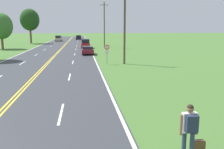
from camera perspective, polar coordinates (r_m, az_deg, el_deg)
hitchhiker_person at (r=8.04m, az=18.18°, el=-11.64°), size 0.61×0.44×1.79m
suitcase at (r=8.51m, az=19.95°, el=-16.45°), size 0.43×0.17×0.62m
traffic_sign at (r=27.47m, az=-1.22°, el=6.03°), size 0.60×0.10×2.28m
utility_pole_midground at (r=27.59m, az=3.05°, el=11.62°), size 1.80×0.24×8.48m
utility_pole_far at (r=51.49m, az=-1.86°, el=11.96°), size 1.80×0.24×9.51m
tree_left_verge at (r=52.77m, az=-25.18°, el=10.51°), size 4.52×4.52×7.16m
tree_behind_sign at (r=69.10m, az=-19.19°, el=12.31°), size 5.07×5.07×9.27m
car_maroon_sedan_nearest at (r=38.28m, az=-5.90°, el=5.86°), size 1.83×3.97×1.28m
car_red_suv_approaching at (r=50.49m, az=-6.39°, el=7.47°), size 1.81×4.27×1.90m
car_champagne_van_mid_near at (r=79.04m, az=-12.74°, el=8.50°), size 2.00×4.29×1.82m
car_black_van_mid_far at (r=88.17m, az=-8.03°, el=8.85°), size 1.93×4.41×1.64m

